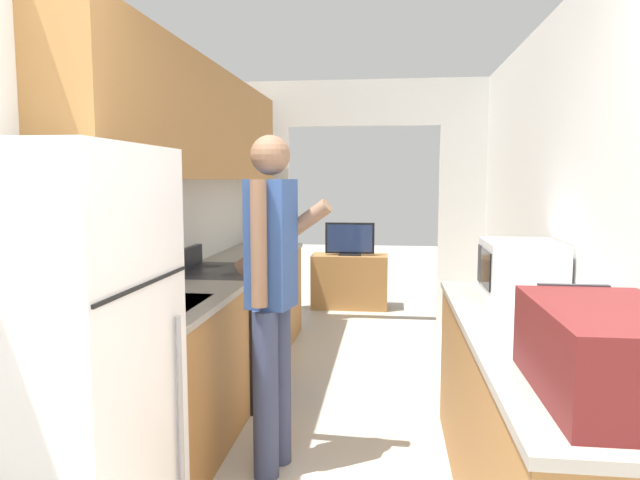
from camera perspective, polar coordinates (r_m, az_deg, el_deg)
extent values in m
cube|color=silver|center=(3.22, -20.89, 0.90)|extent=(0.06, 7.00, 2.50)
cube|color=#9E6B38|center=(4.11, -11.95, 11.31)|extent=(0.32, 3.46, 0.77)
cube|color=silver|center=(3.01, 25.66, 0.36)|extent=(0.06, 7.00, 2.50)
cube|color=silver|center=(5.95, -6.19, 1.28)|extent=(0.65, 0.06, 2.05)
cube|color=silver|center=(5.85, 14.91, 1.03)|extent=(0.65, 0.06, 2.05)
cube|color=silver|center=(5.83, 4.37, 13.52)|extent=(2.81, 0.06, 0.45)
cube|color=#9E6B38|center=(3.23, -15.30, -13.96)|extent=(0.60, 1.30, 0.85)
cube|color=gray|center=(3.10, -15.58, -6.29)|extent=(0.62, 1.32, 0.03)
cube|color=#9E6B38|center=(5.17, -6.37, -6.17)|extent=(0.60, 1.38, 0.85)
cube|color=gray|center=(5.10, -6.41, -1.30)|extent=(0.62, 1.39, 0.03)
cube|color=#9EA3A8|center=(3.11, -15.46, -5.96)|extent=(0.42, 0.44, 0.00)
cube|color=#9E6B38|center=(2.75, 20.75, -17.75)|extent=(0.60, 2.27, 0.85)
cube|color=gray|center=(2.61, 21.12, -8.82)|extent=(0.62, 2.30, 0.03)
cube|color=white|center=(2.21, -25.03, -12.99)|extent=(0.68, 0.72, 1.63)
cube|color=black|center=(1.97, -16.96, -4.22)|extent=(0.01, 0.69, 0.01)
cylinder|color=#99999E|center=(2.30, -13.82, -15.33)|extent=(0.02, 0.02, 0.65)
cube|color=black|center=(4.15, -9.70, -9.03)|extent=(0.62, 0.78, 0.88)
cube|color=black|center=(4.08, -5.41, -9.26)|extent=(0.01, 0.53, 0.27)
cylinder|color=#B7B7BC|center=(4.02, -5.16, -6.23)|extent=(0.02, 0.62, 0.02)
cube|color=black|center=(4.15, -13.67, -1.93)|extent=(0.04, 0.78, 0.14)
cylinder|color=#232328|center=(3.87, -8.77, -3.49)|extent=(0.16, 0.16, 0.01)
cylinder|color=#232328|center=(4.19, -7.51, -2.72)|extent=(0.16, 0.16, 0.01)
cylinder|color=#232328|center=(3.94, -12.25, -3.37)|extent=(0.16, 0.16, 0.01)
cylinder|color=#232328|center=(4.26, -10.74, -2.64)|extent=(0.16, 0.16, 0.01)
cylinder|color=#384266|center=(3.00, -5.46, -15.15)|extent=(0.15, 0.15, 0.87)
cylinder|color=#384266|center=(3.14, -4.14, -14.12)|extent=(0.15, 0.15, 0.87)
cube|color=#335193|center=(2.89, -4.91, -0.38)|extent=(0.25, 0.25, 0.65)
cylinder|color=#8C664C|center=(2.76, -6.14, -0.37)|extent=(0.09, 0.09, 0.62)
cylinder|color=#8C664C|center=(3.02, -3.80, 0.21)|extent=(0.56, 0.19, 0.42)
sphere|color=#8C664C|center=(2.88, -4.99, 8.47)|extent=(0.20, 0.20, 0.20)
cube|color=#5B1919|center=(1.89, 26.88, -11.44)|extent=(0.40, 0.66, 0.17)
cube|color=#5B1919|center=(1.86, 27.08, -7.48)|extent=(0.40, 0.66, 0.10)
cube|color=#2D2D33|center=(2.18, 23.96, -5.36)|extent=(0.24, 0.02, 0.10)
cube|color=white|center=(3.32, 19.49, -2.69)|extent=(0.39, 0.48, 0.30)
cube|color=black|center=(3.23, 16.25, -2.80)|extent=(0.01, 0.29, 0.20)
cube|color=#38383D|center=(3.44, 15.68, -2.26)|extent=(0.01, 0.10, 0.21)
cube|color=#9E6B38|center=(6.79, 3.00, -4.13)|extent=(0.89, 0.42, 0.63)
cube|color=black|center=(6.70, 2.99, -1.44)|extent=(0.25, 0.16, 0.02)
cube|color=black|center=(6.68, 3.00, 0.19)|extent=(0.57, 0.04, 0.36)
cube|color=navy|center=(6.65, 2.98, 0.17)|extent=(0.53, 0.01, 0.32)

